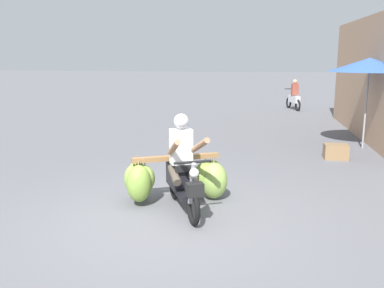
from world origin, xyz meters
name	(u,v)px	position (x,y,z in m)	size (l,w,h in m)	color
ground_plane	(164,221)	(0.00, 0.00, 0.00)	(120.00, 120.00, 0.00)	slate
motorbike_main_loaded	(178,176)	(0.08, 0.81, 0.49)	(1.78, 1.82, 1.58)	black
motorbike_distant_ahead_left	(294,97)	(3.12, 14.02, 0.57)	(0.67, 1.57, 1.40)	black
market_umbrella_near_shop	(369,65)	(4.26, 5.84, 2.23)	(2.10, 2.10, 2.42)	#99999E
produce_crate	(336,152)	(3.31, 4.48, 0.18)	(0.56, 0.40, 0.36)	olive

